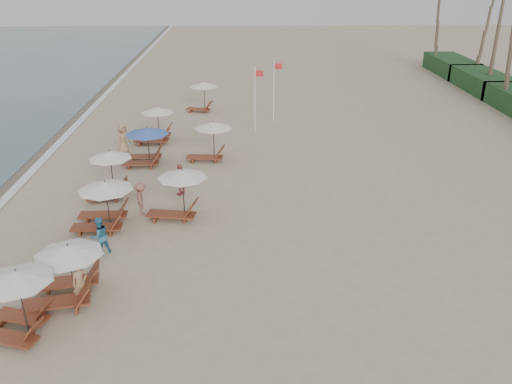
{
  "coord_description": "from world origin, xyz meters",
  "views": [
    {
      "loc": [
        0.27,
        -16.41,
        10.76
      ],
      "look_at": [
        1.0,
        4.89,
        1.3
      ],
      "focal_mm": 36.96,
      "sensor_mm": 36.0,
      "label": 1
    }
  ],
  "objects_px": {
    "lounger_station_4": "(144,146)",
    "beachgoer_mid_b": "(141,199)",
    "inland_station_0": "(177,192)",
    "lounger_station_1": "(63,274)",
    "lounger_station_2": "(101,205)",
    "inland_station_1": "(209,139)",
    "lounger_station_0": "(15,302)",
    "lounger_station_5": "(154,127)",
    "beachgoer_far_b": "(123,139)",
    "beachgoer_near": "(80,283)",
    "lounger_station_3": "(108,174)",
    "beachgoer_mid_a": "(100,236)",
    "beachgoer_far_a": "(181,180)",
    "inland_station_2": "(202,93)",
    "flag_pole_near": "(256,96)"
  },
  "relations": [
    {
      "from": "inland_station_0",
      "to": "beachgoer_near",
      "type": "relative_size",
      "value": 1.89
    },
    {
      "from": "beachgoer_mid_b",
      "to": "beachgoer_far_a",
      "type": "relative_size",
      "value": 0.96
    },
    {
      "from": "inland_station_2",
      "to": "beachgoer_near",
      "type": "bearing_deg",
      "value": -96.17
    },
    {
      "from": "lounger_station_5",
      "to": "beachgoer_mid_b",
      "type": "xyz_separation_m",
      "value": [
        0.94,
        -10.59,
        -0.2
      ]
    },
    {
      "from": "inland_station_1",
      "to": "beachgoer_mid_b",
      "type": "height_order",
      "value": "inland_station_1"
    },
    {
      "from": "lounger_station_2",
      "to": "beachgoer_near",
      "type": "height_order",
      "value": "lounger_station_2"
    },
    {
      "from": "lounger_station_4",
      "to": "beachgoer_mid_a",
      "type": "height_order",
      "value": "lounger_station_4"
    },
    {
      "from": "lounger_station_3",
      "to": "inland_station_0",
      "type": "bearing_deg",
      "value": -34.45
    },
    {
      "from": "lounger_station_5",
      "to": "beachgoer_mid_a",
      "type": "bearing_deg",
      "value": -90.49
    },
    {
      "from": "lounger_station_5",
      "to": "lounger_station_0",
      "type": "bearing_deg",
      "value": -94.49
    },
    {
      "from": "lounger_station_5",
      "to": "inland_station_2",
      "type": "bearing_deg",
      "value": 69.95
    },
    {
      "from": "beachgoer_mid_b",
      "to": "lounger_station_4",
      "type": "bearing_deg",
      "value": -4.36
    },
    {
      "from": "lounger_station_5",
      "to": "inland_station_0",
      "type": "relative_size",
      "value": 0.93
    },
    {
      "from": "lounger_station_4",
      "to": "beachgoer_mid_b",
      "type": "bearing_deg",
      "value": -82.27
    },
    {
      "from": "lounger_station_0",
      "to": "lounger_station_5",
      "type": "distance_m",
      "value": 18.99
    },
    {
      "from": "lounger_station_2",
      "to": "beachgoer_far_b",
      "type": "distance_m",
      "value": 9.55
    },
    {
      "from": "inland_station_0",
      "to": "inland_station_1",
      "type": "xyz_separation_m",
      "value": [
        1.1,
        7.44,
        0.03
      ]
    },
    {
      "from": "beachgoer_near",
      "to": "beachgoer_far_b",
      "type": "height_order",
      "value": "beachgoer_far_b"
    },
    {
      "from": "lounger_station_4",
      "to": "beachgoer_far_a",
      "type": "distance_m",
      "value": 5.03
    },
    {
      "from": "beachgoer_near",
      "to": "flag_pole_near",
      "type": "relative_size",
      "value": 0.35
    },
    {
      "from": "lounger_station_5",
      "to": "inland_station_0",
      "type": "distance_m",
      "value": 11.32
    },
    {
      "from": "lounger_station_0",
      "to": "beachgoer_mid_b",
      "type": "distance_m",
      "value": 8.69
    },
    {
      "from": "lounger_station_0",
      "to": "flag_pole_near",
      "type": "height_order",
      "value": "flag_pole_near"
    },
    {
      "from": "beachgoer_mid_a",
      "to": "beachgoer_far_a",
      "type": "xyz_separation_m",
      "value": [
        2.64,
        5.66,
        0.01
      ]
    },
    {
      "from": "lounger_station_0",
      "to": "beachgoer_far_a",
      "type": "height_order",
      "value": "lounger_station_0"
    },
    {
      "from": "lounger_station_5",
      "to": "beachgoer_mid_a",
      "type": "xyz_separation_m",
      "value": [
        -0.12,
        -14.1,
        -0.18
      ]
    },
    {
      "from": "lounger_station_1",
      "to": "lounger_station_2",
      "type": "xyz_separation_m",
      "value": [
        0.03,
        5.37,
        0.04
      ]
    },
    {
      "from": "lounger_station_5",
      "to": "beachgoer_far_a",
      "type": "xyz_separation_m",
      "value": [
        2.52,
        -8.43,
        -0.17
      ]
    },
    {
      "from": "beachgoer_far_a",
      "to": "beachgoer_mid_b",
      "type": "bearing_deg",
      "value": 2.86
    },
    {
      "from": "inland_station_2",
      "to": "lounger_station_5",
      "type": "bearing_deg",
      "value": -110.05
    },
    {
      "from": "beachgoer_far_a",
      "to": "beachgoer_far_b",
      "type": "xyz_separation_m",
      "value": [
        -4.01,
        6.18,
        0.11
      ]
    },
    {
      "from": "lounger_station_4",
      "to": "inland_station_0",
      "type": "bearing_deg",
      "value": -69.83
    },
    {
      "from": "beachgoer_far_b",
      "to": "lounger_station_4",
      "type": "bearing_deg",
      "value": -100.45
    },
    {
      "from": "beachgoer_far_b",
      "to": "lounger_station_3",
      "type": "bearing_deg",
      "value": -136.07
    },
    {
      "from": "beachgoer_mid_a",
      "to": "beachgoer_mid_b",
      "type": "height_order",
      "value": "beachgoer_mid_a"
    },
    {
      "from": "lounger_station_1",
      "to": "beachgoer_far_b",
      "type": "bearing_deg",
      "value": 93.45
    },
    {
      "from": "inland_station_1",
      "to": "inland_station_2",
      "type": "xyz_separation_m",
      "value": [
        -1.07,
        10.8,
        0.12
      ]
    },
    {
      "from": "inland_station_1",
      "to": "beachgoer_far_b",
      "type": "distance_m",
      "value": 5.38
    },
    {
      "from": "lounger_station_2",
      "to": "beachgoer_far_b",
      "type": "relative_size",
      "value": 1.49
    },
    {
      "from": "beachgoer_near",
      "to": "beachgoer_far_b",
      "type": "xyz_separation_m",
      "value": [
        -1.48,
        15.07,
        0.16
      ]
    },
    {
      "from": "lounger_station_0",
      "to": "lounger_station_4",
      "type": "relative_size",
      "value": 0.91
    },
    {
      "from": "lounger_station_3",
      "to": "lounger_station_5",
      "type": "distance_m",
      "value": 8.63
    },
    {
      "from": "lounger_station_2",
      "to": "lounger_station_3",
      "type": "height_order",
      "value": "lounger_station_3"
    },
    {
      "from": "lounger_station_2",
      "to": "inland_station_1",
      "type": "distance_m",
      "value": 9.23
    },
    {
      "from": "inland_station_2",
      "to": "flag_pole_near",
      "type": "relative_size",
      "value": 0.61
    },
    {
      "from": "inland_station_1",
      "to": "inland_station_2",
      "type": "bearing_deg",
      "value": 95.63
    },
    {
      "from": "inland_station_2",
      "to": "beachgoer_mid_a",
      "type": "relative_size",
      "value": 1.66
    },
    {
      "from": "lounger_station_5",
      "to": "beachgoer_near",
      "type": "relative_size",
      "value": 1.76
    },
    {
      "from": "lounger_station_1",
      "to": "lounger_station_4",
      "type": "bearing_deg",
      "value": 87.17
    },
    {
      "from": "lounger_station_3",
      "to": "beachgoer_mid_a",
      "type": "distance_m",
      "value": 5.61
    }
  ]
}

